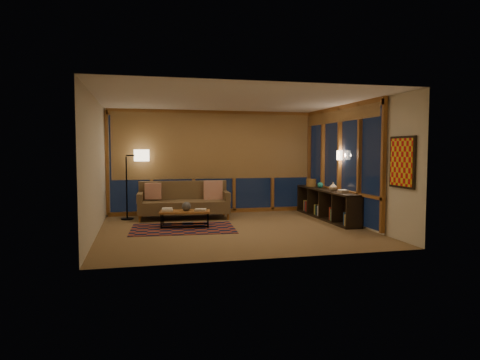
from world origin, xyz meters
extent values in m
cube|color=#A1814A|center=(0.00, 0.00, 0.00)|extent=(5.50, 5.00, 0.01)
cube|color=white|center=(0.00, 0.00, 2.70)|extent=(5.50, 5.00, 0.01)
cube|color=beige|center=(0.00, 2.50, 1.35)|extent=(5.50, 0.01, 2.70)
cube|color=beige|center=(0.00, -2.50, 1.35)|extent=(5.50, 0.01, 2.70)
cube|color=beige|center=(-2.75, 0.00, 1.35)|extent=(0.01, 5.00, 2.70)
cube|color=beige|center=(2.75, 0.00, 1.35)|extent=(0.01, 5.00, 2.70)
cube|color=brown|center=(-1.03, 0.32, 0.01)|extent=(2.27, 1.60, 0.01)
sphere|color=black|center=(-0.94, 0.50, 0.46)|extent=(0.26, 0.26, 0.20)
cylinder|color=olive|center=(2.47, 1.76, 0.81)|extent=(0.32, 0.32, 0.19)
sphere|color=#1C7E75|center=(2.49, 1.22, 0.79)|extent=(0.15, 0.15, 0.15)
imported|color=tan|center=(2.49, 0.49, 0.82)|extent=(0.21, 0.21, 0.20)
camera|label=1|loc=(-1.91, -8.70, 1.67)|focal=32.00mm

